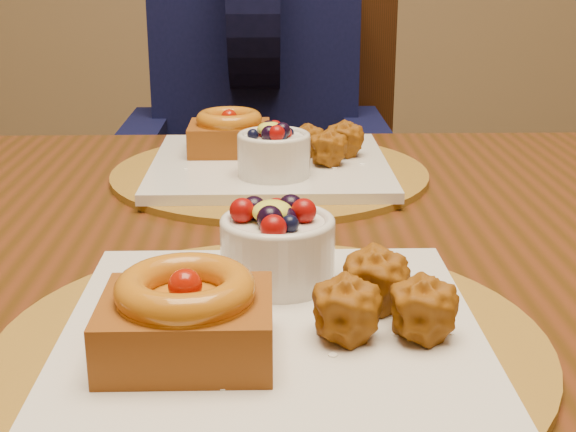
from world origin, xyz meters
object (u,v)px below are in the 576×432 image
(place_setting_near, at_px, (268,315))
(place_setting_far, at_px, (268,160))
(chair_far, at_px, (278,218))
(diner, at_px, (255,68))
(dining_table, at_px, (271,313))

(place_setting_near, xyz_separation_m, place_setting_far, (0.00, 0.43, -0.00))
(chair_far, height_order, diner, diner)
(diner, bearing_deg, chair_far, -49.72)
(place_setting_far, bearing_deg, diner, 92.19)
(place_setting_far, distance_m, chair_far, 0.58)
(place_setting_near, bearing_deg, place_setting_far, 89.94)
(place_setting_near, relative_size, place_setting_far, 1.00)
(place_setting_far, bearing_deg, chair_far, 88.03)
(dining_table, xyz_separation_m, place_setting_near, (-0.00, -0.22, 0.10))
(chair_far, relative_size, diner, 1.26)
(dining_table, bearing_deg, place_setting_near, -90.67)
(place_setting_near, xyz_separation_m, chair_far, (0.02, 0.95, -0.25))
(dining_table, relative_size, diner, 2.13)
(diner, bearing_deg, place_setting_far, -79.70)
(chair_far, bearing_deg, place_setting_far, -91.18)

